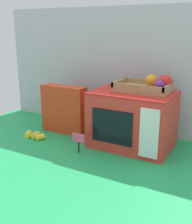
% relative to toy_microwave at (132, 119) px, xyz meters
% --- Properties ---
extents(ground_plane, '(1.70, 1.70, 0.00)m').
position_rel_toy_microwave_xyz_m(ground_plane, '(-0.16, -0.03, -0.14)').
color(ground_plane, '#219E54').
rests_on(ground_plane, ground).
extents(display_back_panel, '(1.61, 0.03, 0.71)m').
position_rel_toy_microwave_xyz_m(display_back_panel, '(-0.16, 0.23, 0.21)').
color(display_back_panel, '#B7BABF').
rests_on(display_back_panel, ground).
extents(toy_microwave, '(0.40, 0.28, 0.29)m').
position_rel_toy_microwave_xyz_m(toy_microwave, '(0.00, 0.00, 0.00)').
color(toy_microwave, red).
rests_on(toy_microwave, ground).
extents(food_groups_crate, '(0.27, 0.18, 0.09)m').
position_rel_toy_microwave_xyz_m(food_groups_crate, '(0.07, 0.03, 0.17)').
color(food_groups_crate, '#A37F51').
rests_on(food_groups_crate, toy_microwave).
extents(cookie_set_box, '(0.27, 0.08, 0.28)m').
position_rel_toy_microwave_xyz_m(cookie_set_box, '(-0.43, 0.00, -0.01)').
color(cookie_set_box, red).
rests_on(cookie_set_box, ground).
extents(price_sign, '(0.07, 0.01, 0.10)m').
position_rel_toy_microwave_xyz_m(price_sign, '(-0.20, -0.21, -0.08)').
color(price_sign, black).
rests_on(price_sign, ground).
extents(loose_toy_banana, '(0.13, 0.06, 0.03)m').
position_rel_toy_microwave_xyz_m(loose_toy_banana, '(-0.51, -0.17, -0.13)').
color(loose_toy_banana, yellow).
rests_on(loose_toy_banana, ground).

